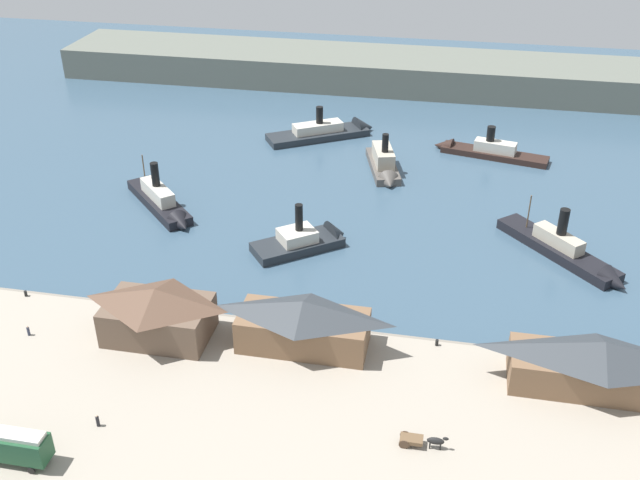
% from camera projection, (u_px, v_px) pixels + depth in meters
% --- Properties ---
extents(ground_plane, '(320.00, 320.00, 0.00)m').
position_uv_depth(ground_plane, '(303.00, 315.00, 108.88)').
color(ground_plane, '#385166').
extents(quay_promenade, '(110.00, 36.00, 1.20)m').
position_uv_depth(quay_promenade, '(265.00, 415.00, 89.88)').
color(quay_promenade, '#9E9384').
rests_on(quay_promenade, ground).
extents(seawall_edge, '(110.00, 0.80, 1.00)m').
position_uv_depth(seawall_edge, '(298.00, 327.00, 105.57)').
color(seawall_edge, gray).
rests_on(seawall_edge, ground).
extents(ferry_shed_east_terminal, '(14.51, 9.27, 7.71)m').
position_uv_depth(ferry_shed_east_terminal, '(157.00, 312.00, 100.85)').
color(ferry_shed_east_terminal, brown).
rests_on(ferry_shed_east_terminal, quay_promenade).
extents(ferry_shed_west_terminal, '(17.86, 7.81, 7.26)m').
position_uv_depth(ferry_shed_west_terminal, '(303.00, 323.00, 99.02)').
color(ferry_shed_west_terminal, brown).
rests_on(ferry_shed_west_terminal, quay_promenade).
extents(ferry_shed_customs_shed, '(22.38, 7.72, 7.21)m').
position_uv_depth(ferry_shed_customs_shed, '(600.00, 365.00, 91.56)').
color(ferry_shed_customs_shed, brown).
rests_on(ferry_shed_customs_shed, quay_promenade).
extents(street_tram, '(10.51, 2.86, 4.43)m').
position_uv_depth(street_tram, '(3.00, 443.00, 81.62)').
color(street_tram, '#1E4C2D').
rests_on(street_tram, quay_promenade).
extents(horse_cart, '(5.57, 1.63, 1.87)m').
position_uv_depth(horse_cart, '(421.00, 440.00, 84.27)').
color(horse_cart, brown).
rests_on(horse_cart, quay_promenade).
extents(pedestrian_by_tram, '(0.41, 0.41, 1.66)m').
position_uv_depth(pedestrian_by_tram, '(98.00, 421.00, 87.15)').
color(pedestrian_by_tram, '#232328').
rests_on(pedestrian_by_tram, quay_promenade).
extents(pedestrian_walking_west, '(0.38, 0.38, 1.55)m').
position_uv_depth(pedestrian_walking_west, '(28.00, 331.00, 102.45)').
color(pedestrian_walking_west, '#33384C').
rests_on(pedestrian_walking_west, quay_promenade).
extents(mooring_post_west, '(0.44, 0.44, 0.90)m').
position_uv_depth(mooring_post_west, '(26.00, 294.00, 110.94)').
color(mooring_post_west, black).
rests_on(mooring_post_west, quay_promenade).
extents(mooring_post_center_east, '(0.44, 0.44, 0.90)m').
position_uv_depth(mooring_post_center_east, '(437.00, 343.00, 100.61)').
color(mooring_post_center_east, black).
rests_on(mooring_post_center_east, quay_promenade).
extents(ferry_outer_harbor, '(9.43, 18.71, 10.01)m').
position_uv_depth(ferry_outer_harbor, '(384.00, 165.00, 151.44)').
color(ferry_outer_harbor, '#514C47').
rests_on(ferry_outer_harbor, ground).
extents(ferry_departing_north, '(19.14, 19.62, 10.04)m').
position_uv_depth(ferry_departing_north, '(163.00, 203.00, 137.00)').
color(ferry_departing_north, black).
rests_on(ferry_departing_north, ground).
extents(ferry_mid_harbor, '(25.11, 9.59, 8.22)m').
position_uv_depth(ferry_mid_harbor, '(481.00, 150.00, 159.75)').
color(ferry_mid_harbor, black).
rests_on(ferry_mid_harbor, ground).
extents(ferry_moored_west, '(16.79, 14.86, 10.39)m').
position_uv_depth(ferry_moored_west, '(309.00, 240.00, 125.80)').
color(ferry_moored_west, '#23282D').
rests_on(ferry_moored_west, ground).
extents(ferry_approaching_east, '(20.88, 22.27, 9.78)m').
position_uv_depth(ferry_approaching_east, '(570.00, 254.00, 121.53)').
color(ferry_approaching_east, black).
rests_on(ferry_approaching_east, ground).
extents(ferry_moored_east, '(24.79, 18.63, 9.58)m').
position_uv_depth(ferry_moored_east, '(332.00, 131.00, 169.38)').
color(ferry_moored_east, '#23282D').
rests_on(ferry_moored_east, ground).
extents(far_headland, '(180.00, 24.00, 8.00)m').
position_uv_depth(far_headland, '(389.00, 70.00, 200.37)').
color(far_headland, '#60665B').
rests_on(far_headland, ground).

